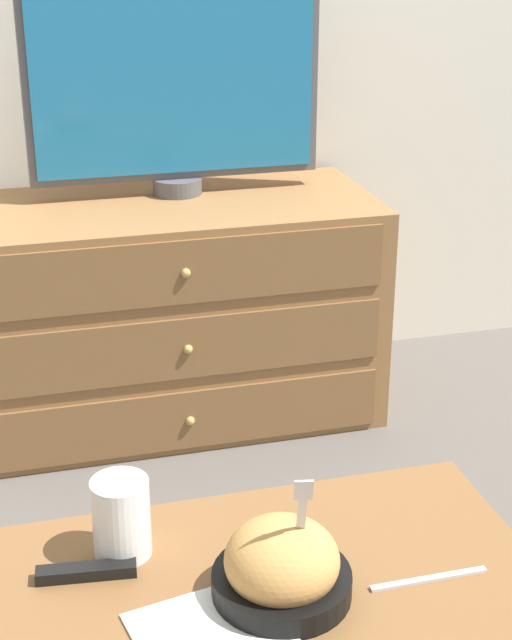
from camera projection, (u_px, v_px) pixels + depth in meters
ground_plane at (139, 369)px, 3.05m from camera, size 12.00×12.00×0.00m
dresser at (169, 311)px, 2.69m from camera, size 1.11×0.53×0.61m
tv at (174, 83)px, 2.54m from camera, size 0.78×0.13×0.57m
takeout_bowl at (282, 568)px, 1.29m from camera, size 0.19×0.19×0.20m
drink_cup at (122, 522)px, 1.38m from camera, size 0.08×0.08×0.12m
napkin at (216, 639)px, 1.23m from camera, size 0.22×0.22×0.00m
knife at (429, 579)px, 1.34m from camera, size 0.17×0.01×0.01m
remote_control at (86, 572)px, 1.34m from camera, size 0.14×0.04×0.02m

